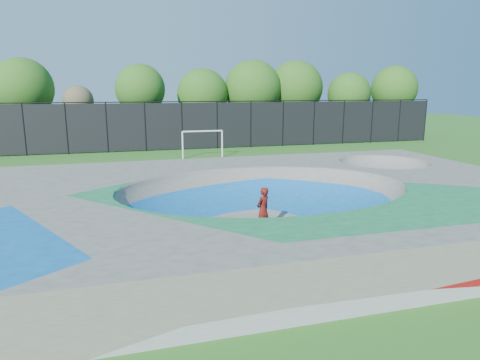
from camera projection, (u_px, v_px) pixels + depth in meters
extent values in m
plane|color=#25601A|center=(264.00, 224.00, 16.26)|extent=(120.00, 120.00, 0.00)
cube|color=gray|center=(265.00, 205.00, 16.10)|extent=(22.00, 14.00, 1.50)
imported|color=#A81B0D|center=(263.00, 210.00, 15.13)|extent=(0.72, 0.66, 1.66)
cube|color=black|center=(263.00, 232.00, 15.30)|extent=(0.80, 0.53, 0.05)
cylinder|color=silver|center=(183.00, 145.00, 31.22)|extent=(0.12, 0.12, 1.98)
cylinder|color=silver|center=(222.00, 144.00, 32.01)|extent=(0.12, 0.12, 1.98)
cylinder|color=silver|center=(202.00, 131.00, 31.41)|extent=(2.97, 0.12, 0.12)
cylinder|color=black|center=(24.00, 130.00, 32.37)|extent=(0.09, 0.09, 4.00)
cylinder|color=black|center=(67.00, 129.00, 33.18)|extent=(0.09, 0.09, 4.00)
cylinder|color=black|center=(107.00, 128.00, 33.98)|extent=(0.09, 0.09, 4.00)
cylinder|color=black|center=(145.00, 127.00, 34.79)|extent=(0.09, 0.09, 4.00)
cylinder|color=black|center=(182.00, 126.00, 35.59)|extent=(0.09, 0.09, 4.00)
cylinder|color=black|center=(217.00, 125.00, 36.39)|extent=(0.09, 0.09, 4.00)
cylinder|color=black|center=(251.00, 124.00, 37.20)|extent=(0.09, 0.09, 4.00)
cylinder|color=black|center=(283.00, 124.00, 38.00)|extent=(0.09, 0.09, 4.00)
cylinder|color=black|center=(314.00, 123.00, 38.81)|extent=(0.09, 0.09, 4.00)
cylinder|color=black|center=(343.00, 122.00, 39.61)|extent=(0.09, 0.09, 4.00)
cylinder|color=black|center=(372.00, 122.00, 40.42)|extent=(0.09, 0.09, 4.00)
cylinder|color=black|center=(399.00, 121.00, 41.22)|extent=(0.09, 0.09, 4.00)
cylinder|color=black|center=(425.00, 120.00, 42.03)|extent=(0.09, 0.09, 4.00)
cube|color=black|center=(182.00, 126.00, 35.59)|extent=(48.00, 0.03, 3.80)
cylinder|color=black|center=(181.00, 102.00, 35.17)|extent=(48.00, 0.08, 0.08)
cylinder|color=#403120|center=(27.00, 129.00, 37.14)|extent=(0.44, 0.44, 3.18)
sphere|color=#295B18|center=(23.00, 88.00, 36.40)|extent=(5.12, 5.12, 5.12)
cylinder|color=#403120|center=(80.00, 130.00, 37.65)|extent=(0.44, 0.44, 2.94)
sphere|color=brown|center=(78.00, 101.00, 37.11)|extent=(2.60, 2.60, 2.60)
cylinder|color=#403120|center=(142.00, 127.00, 38.45)|extent=(0.44, 0.44, 3.38)
sphere|color=#295B18|center=(140.00, 89.00, 37.76)|extent=(4.37, 4.37, 4.37)
cylinder|color=#403120|center=(203.00, 127.00, 42.21)|extent=(0.44, 0.44, 2.64)
sphere|color=#295B18|center=(203.00, 94.00, 41.54)|extent=(4.96, 4.96, 4.96)
cylinder|color=#403120|center=(253.00, 125.00, 43.40)|extent=(0.44, 0.44, 2.91)
sphere|color=#295B18|center=(253.00, 89.00, 42.65)|extent=(5.67, 5.67, 5.67)
cylinder|color=#403120|center=(295.00, 123.00, 44.86)|extent=(0.44, 0.44, 3.02)
sphere|color=#295B18|center=(295.00, 88.00, 44.11)|extent=(5.59, 5.59, 5.59)
cylinder|color=#403120|center=(347.00, 124.00, 45.40)|extent=(0.44, 0.44, 2.83)
sphere|color=#295B18|center=(349.00, 94.00, 44.76)|extent=(4.46, 4.46, 4.46)
cylinder|color=#403120|center=(392.00, 121.00, 46.53)|extent=(0.44, 0.44, 3.23)
sphere|color=#295B18|center=(394.00, 89.00, 45.81)|extent=(4.85, 4.85, 4.85)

